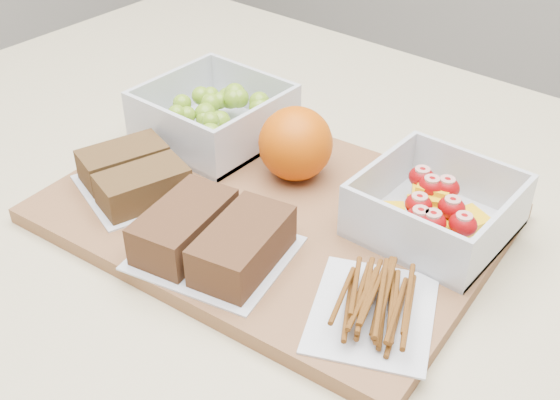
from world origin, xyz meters
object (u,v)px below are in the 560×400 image
(cutting_board, at_px, (272,213))
(grape_container, at_px, (216,116))
(sandwich_bag_center, at_px, (213,237))
(orange, at_px, (296,144))
(pretzel_bag, at_px, (374,302))
(sandwich_bag_left, at_px, (133,175))
(fruit_container, at_px, (435,211))

(cutting_board, bearing_deg, grape_container, 149.33)
(grape_container, distance_m, sandwich_bag_center, 0.21)
(orange, xyz_separation_m, pretzel_bag, (0.18, -0.12, -0.03))
(sandwich_bag_left, bearing_deg, sandwich_bag_center, -9.97)
(fruit_container, distance_m, sandwich_bag_center, 0.21)
(cutting_board, height_order, pretzel_bag, pretzel_bag)
(orange, height_order, pretzel_bag, orange)
(fruit_container, xyz_separation_m, sandwich_bag_left, (-0.27, -0.13, -0.00))
(grape_container, bearing_deg, cutting_board, -25.70)
(orange, bearing_deg, sandwich_bag_left, -131.51)
(cutting_board, xyz_separation_m, sandwich_bag_left, (-0.13, -0.07, 0.02))
(orange, relative_size, sandwich_bag_left, 0.56)
(cutting_board, distance_m, fruit_container, 0.16)
(grape_container, bearing_deg, orange, -3.67)
(cutting_board, relative_size, fruit_container, 3.25)
(sandwich_bag_center, bearing_deg, pretzel_bag, 10.25)
(fruit_container, relative_size, sandwich_bag_left, 0.94)
(orange, relative_size, pretzel_bag, 0.52)
(cutting_board, relative_size, sandwich_bag_left, 3.06)
(grape_container, relative_size, pretzel_bag, 0.95)
(grape_container, height_order, sandwich_bag_center, grape_container)
(fruit_container, bearing_deg, orange, -176.40)
(orange, bearing_deg, pretzel_bag, -34.35)
(cutting_board, xyz_separation_m, pretzel_bag, (0.16, -0.06, 0.02))
(cutting_board, height_order, grape_container, grape_container)
(orange, height_order, sandwich_bag_left, orange)
(sandwich_bag_center, distance_m, pretzel_bag, 0.15)
(grape_container, xyz_separation_m, pretzel_bag, (0.30, -0.13, -0.01))
(grape_container, bearing_deg, fruit_container, 0.45)
(cutting_board, distance_m, sandwich_bag_left, 0.15)
(cutting_board, relative_size, pretzel_bag, 2.86)
(orange, bearing_deg, sandwich_bag_center, -80.45)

